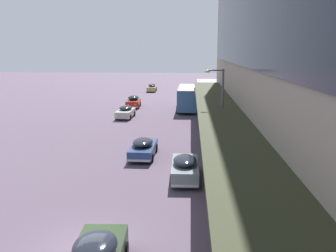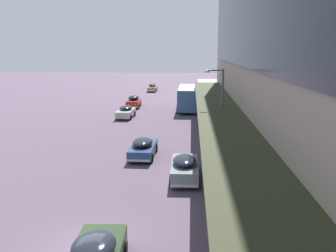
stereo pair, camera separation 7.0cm
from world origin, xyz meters
The scene contains 10 objects.
ground centered at (0.00, 0.00, 0.00)m, with size 240.00×240.00×0.00m, color #58495A.
transit_bus_kerbside_front centered at (3.91, 36.53, 1.81)m, with size 2.83×9.22×3.14m.
sedan_trailing_mid centered at (4.00, 8.62, 0.78)m, with size 1.86×4.61×1.56m.
sedan_second_mid centered at (-3.32, 59.48, 0.74)m, with size 1.82×4.96×1.48m.
sedan_lead_mid centered at (-3.51, 30.07, 0.73)m, with size 1.98×4.37×1.46m.
sedan_lead_near centered at (-3.82, 38.45, 0.82)m, with size 2.04×4.46×1.69m.
sedan_oncoming_rear centered at (0.72, 13.56, 0.73)m, with size 1.94×4.83×1.46m.
pedestrian_at_kerb centered at (7.41, -0.09, 1.18)m, with size 0.47×0.46×1.86m.
street_lamp centered at (6.53, 14.06, 3.98)m, with size 1.50×0.28×6.54m.
fire_hydrant centered at (6.82, 5.19, 0.49)m, with size 0.20×0.40×0.70m.
Camera 1 is at (4.29, -14.06, 8.09)m, focal length 40.00 mm.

